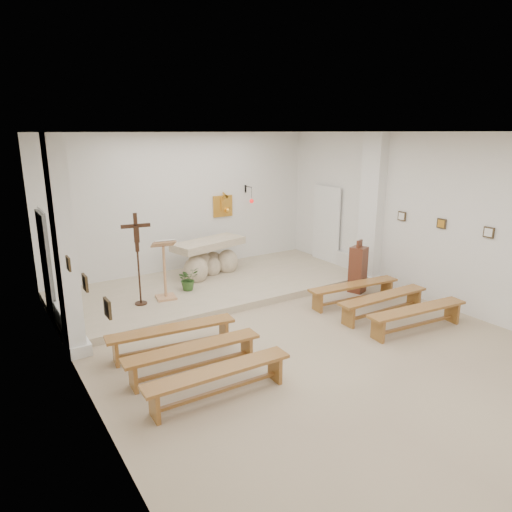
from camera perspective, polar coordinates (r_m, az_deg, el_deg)
ground at (r=7.88m, az=6.94°, el=-11.26°), size 7.00×10.00×0.00m
wall_left at (r=5.77m, az=-20.37°, el=-3.43°), size 0.02×10.00×3.50m
wall_right at (r=9.85m, az=23.20°, el=3.75°), size 0.02×10.00×3.50m
wall_back at (r=11.47m, az=-8.88°, el=6.26°), size 7.00×0.02×3.50m
ceiling at (r=7.06m, az=7.87°, el=15.00°), size 7.00×10.00×0.02m
sanctuary_platform at (r=10.56m, az=-5.20°, el=-3.77°), size 6.98×3.00×0.15m
pilaster_left at (r=7.69m, az=-22.83°, el=0.85°), size 0.26×0.55×3.50m
pilaster_right at (r=10.98m, az=14.25°, el=5.58°), size 0.26×0.55×3.50m
gold_wall_relief at (r=11.92m, az=-4.17°, el=6.24°), size 0.55×0.04×0.55m
sanctuary_lamp at (r=12.03m, az=-0.65°, el=7.13°), size 0.11×0.36×0.44m
station_frame_left_front at (r=5.04m, az=-18.07°, el=-6.24°), size 0.03×0.20×0.20m
station_frame_left_mid at (r=5.97m, az=-20.59°, el=-3.14°), size 0.03×0.20×0.20m
station_frame_left_rear at (r=6.91m, az=-22.41°, el=-0.88°), size 0.03×0.20×0.20m
station_frame_right_front at (r=9.42m, az=27.09°, el=2.65°), size 0.03×0.20×0.20m
station_frame_right_mid at (r=9.95m, az=22.17°, el=3.78°), size 0.03×0.20×0.20m
station_frame_right_rear at (r=10.54m, az=17.77°, el=4.77°), size 0.03×0.20×0.20m
radiator_left at (r=8.78m, az=-23.07°, el=-7.65°), size 0.10×0.85×0.52m
radiator_right at (r=11.82m, az=11.53°, el=-0.96°), size 0.10×0.85×0.52m
altar at (r=11.08m, az=-5.97°, el=-0.53°), size 1.93×1.12×0.94m
lectern at (r=9.52m, az=-11.35°, el=-1.62°), size 0.52×0.46×1.30m
crucifix_stand at (r=9.21m, az=-14.59°, el=0.41°), size 0.56×0.24×1.86m
potted_plant at (r=10.09m, az=-8.48°, el=-2.84°), size 0.52×0.47×0.51m
donation_pedestal at (r=10.48m, az=12.62°, el=-1.62°), size 0.41×0.41×1.20m
bench_left_front at (r=7.65m, az=-10.44°, el=-9.51°), size 2.12×0.57×0.44m
bench_right_front at (r=9.78m, az=12.13°, el=-4.04°), size 2.12×0.55×0.44m
bench_left_second at (r=6.98m, az=-7.85°, el=-11.91°), size 2.11×0.44×0.44m
bench_right_second at (r=9.26m, az=15.62°, el=-5.37°), size 2.10×0.36×0.44m
bench_left_third at (r=6.35m, az=-4.67°, el=-14.78°), size 2.10×0.39×0.44m
bench_right_third at (r=8.79m, az=19.52°, el=-6.82°), size 2.12×0.55×0.44m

